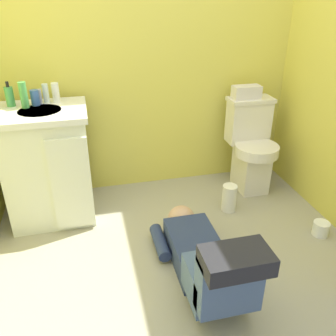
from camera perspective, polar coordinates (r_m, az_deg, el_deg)
The scene contains 14 objects.
ground_plane at distance 2.40m, azimuth 1.50°, elevation -13.70°, with size 2.85×2.95×0.04m, color #9F9982.
wall_back at distance 2.83m, azimuth -3.83°, elevation 20.00°, with size 2.51×0.08×2.40m, color #D9CD51.
toilet at distance 3.02m, azimuth 13.09°, elevation 3.38°, with size 0.36×0.46×0.75m.
vanity_cabinet at distance 2.67m, azimuth -18.41°, elevation 0.58°, with size 0.60×0.53×0.82m.
faucet at distance 2.65m, azimuth -19.75°, elevation 10.73°, with size 0.02×0.02×0.10m, color silver.
person_plumber at distance 2.09m, azimuth 5.91°, elevation -14.17°, with size 0.39×1.06×0.52m.
tissue_box at distance 2.94m, azimuth 12.40°, elevation 11.75°, with size 0.22×0.11×0.10m, color silver.
soap_dispenser at distance 2.65m, azimuth -23.96°, elevation 10.42°, with size 0.06×0.06×0.17m.
bottle_green at distance 2.57m, azimuth -22.04°, elevation 10.73°, with size 0.05×0.05×0.17m, color #499E4D.
bottle_blue at distance 2.61m, azimuth -20.47°, elevation 10.47°, with size 0.06×0.06×0.10m, color #3C68BD.
bottle_clear at distance 2.65m, azimuth -18.93°, elevation 11.20°, with size 0.04×0.04×0.13m, color silver.
bottle_white at distance 2.65m, azimuth -17.49°, elevation 11.44°, with size 0.05×0.05×0.13m, color white.
paper_towel_roll at distance 2.77m, azimuth 9.74°, elevation -4.74°, with size 0.11×0.11×0.21m, color white.
toilet_paper_roll at distance 2.72m, azimuth 23.19°, elevation -8.87°, with size 0.11×0.11×0.10m, color white.
Camera 1 is at (-0.49, -1.75, 1.55)m, focal length 38.19 mm.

